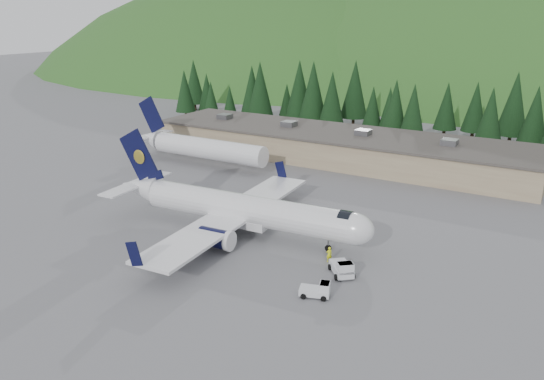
{
  "coord_description": "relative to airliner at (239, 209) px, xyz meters",
  "views": [
    {
      "loc": [
        32.81,
        -49.93,
        25.63
      ],
      "look_at": [
        0.0,
        6.0,
        4.0
      ],
      "focal_mm": 35.0,
      "sensor_mm": 36.0,
      "label": 1
    }
  ],
  "objects": [
    {
      "name": "ground",
      "position": [
        1.02,
        0.06,
        -3.1
      ],
      "size": [
        600.0,
        600.0,
        0.0
      ],
      "primitive_type": "plane",
      "color": "slate"
    },
    {
      "name": "airliner",
      "position": [
        0.0,
        0.0,
        0.0
      ],
      "size": [
        35.06,
        32.89,
        11.64
      ],
      "rotation": [
        0.0,
        0.0,
        0.06
      ],
      "color": "white",
      "rests_on": "ground"
    },
    {
      "name": "second_airliner",
      "position": [
        -23.9,
        22.06,
        0.22
      ],
      "size": [
        27.5,
        11.0,
        10.05
      ],
      "color": "white",
      "rests_on": "ground"
    },
    {
      "name": "tree_line",
      "position": [
        -4.82,
        61.62,
        4.61
      ],
      "size": [
        112.31,
        19.45,
        14.29
      ],
      "color": "black",
      "rests_on": "ground"
    },
    {
      "name": "baggage_tug_b",
      "position": [
        15.31,
        -3.99,
        -2.29
      ],
      "size": [
        3.52,
        3.7,
        1.82
      ],
      "rotation": [
        0.0,
        0.0,
        -0.86
      ],
      "color": "silver",
      "rests_on": "ground"
    },
    {
      "name": "terminal_building",
      "position": [
        -3.99,
        38.06,
        -0.48
      ],
      "size": [
        71.0,
        17.0,
        6.1
      ],
      "color": "#90795D",
      "rests_on": "ground"
    },
    {
      "name": "ramp_worker",
      "position": [
        12.79,
        -1.76,
        -2.22
      ],
      "size": [
        0.75,
        0.75,
        1.76
      ],
      "primitive_type": "imported",
      "rotation": [
        0.0,
        0.0,
        3.93
      ],
      "color": "yellow",
      "rests_on": "ground"
    },
    {
      "name": "baggage_tug_a",
      "position": [
        14.94,
        -9.12,
        -2.42
      ],
      "size": [
        3.17,
        2.4,
        1.53
      ],
      "rotation": [
        0.0,
        0.0,
        0.31
      ],
      "color": "silver",
      "rests_on": "ground"
    }
  ]
}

